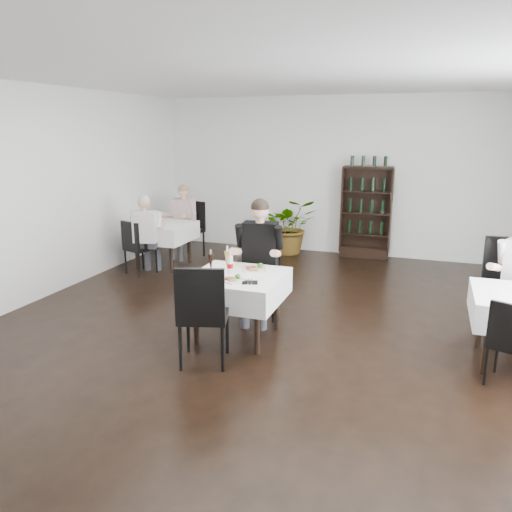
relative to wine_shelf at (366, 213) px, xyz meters
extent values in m
plane|color=black|center=(-0.60, -4.31, -0.85)|extent=(9.00, 9.00, 0.00)
plane|color=white|center=(-0.60, -4.31, 2.15)|extent=(9.00, 9.00, 0.00)
plane|color=white|center=(-0.60, 0.19, 0.65)|extent=(7.00, 0.00, 7.00)
plane|color=white|center=(-4.10, -4.31, 0.65)|extent=(0.00, 9.00, 9.00)
cube|color=black|center=(0.00, 0.01, -0.75)|extent=(0.90, 0.28, 0.20)
cylinder|color=black|center=(-1.27, -4.68, -0.49)|extent=(0.06, 0.06, 0.71)
cylinder|color=black|center=(-1.27, -3.95, -0.49)|extent=(0.06, 0.06, 0.71)
cylinder|color=black|center=(-0.53, -4.68, -0.49)|extent=(0.06, 0.06, 0.71)
cylinder|color=black|center=(-0.53, -3.95, -0.49)|extent=(0.06, 0.06, 0.71)
cube|color=black|center=(-0.90, -4.31, -0.12)|extent=(0.85, 0.85, 0.04)
cube|color=white|center=(-0.90, -4.31, -0.23)|extent=(1.03, 1.03, 0.30)
cylinder|color=black|center=(-3.64, -2.15, -0.49)|extent=(0.06, 0.06, 0.71)
cylinder|color=black|center=(-3.64, -1.47, -0.49)|extent=(0.06, 0.06, 0.71)
cylinder|color=black|center=(-2.96, -2.15, -0.49)|extent=(0.06, 0.06, 0.71)
cylinder|color=black|center=(-2.96, -1.47, -0.49)|extent=(0.06, 0.06, 0.71)
cube|color=black|center=(-3.30, -1.81, -0.12)|extent=(0.80, 0.80, 0.04)
cube|color=white|center=(-3.30, -1.81, -0.23)|extent=(0.98, 0.98, 0.30)
cylinder|color=black|center=(1.76, -4.35, -0.49)|extent=(0.06, 0.06, 0.71)
cylinder|color=black|center=(1.76, -3.67, -0.49)|extent=(0.06, 0.06, 0.71)
imported|color=#23501B|center=(-1.41, -0.17, -0.30)|extent=(1.24, 1.17, 1.09)
cylinder|color=black|center=(-1.06, -3.79, -0.61)|extent=(0.04, 0.04, 0.48)
cylinder|color=black|center=(-1.12, -3.38, -0.61)|extent=(0.04, 0.04, 0.48)
cylinder|color=black|center=(-0.65, -3.73, -0.61)|extent=(0.04, 0.04, 0.48)
cylinder|color=black|center=(-0.71, -3.32, -0.61)|extent=(0.04, 0.04, 0.48)
cube|color=black|center=(-0.89, -3.56, -0.34)|extent=(0.54, 0.54, 0.07)
cube|color=black|center=(-0.92, -3.34, -0.06)|extent=(0.48, 0.12, 0.52)
cylinder|color=black|center=(-0.85, -4.76, -0.60)|extent=(0.04, 0.04, 0.49)
cylinder|color=black|center=(-0.73, -5.17, -0.60)|extent=(0.04, 0.04, 0.49)
cylinder|color=black|center=(-1.26, -4.88, -0.60)|extent=(0.04, 0.04, 0.49)
cylinder|color=black|center=(-1.14, -5.29, -0.60)|extent=(0.04, 0.04, 0.49)
cube|color=black|center=(-1.00, -5.02, -0.32)|extent=(0.61, 0.61, 0.08)
cube|color=black|center=(-0.93, -5.24, -0.03)|extent=(0.49, 0.19, 0.54)
cylinder|color=black|center=(-3.44, -1.23, -0.61)|extent=(0.04, 0.04, 0.48)
cylinder|color=black|center=(-3.32, -0.83, -0.61)|extent=(0.04, 0.04, 0.48)
cylinder|color=black|center=(-3.04, -1.35, -0.61)|extent=(0.04, 0.04, 0.48)
cylinder|color=black|center=(-2.92, -0.95, -0.61)|extent=(0.04, 0.04, 0.48)
cube|color=black|center=(-3.18, -1.09, -0.34)|extent=(0.60, 0.60, 0.07)
cube|color=black|center=(-3.12, -0.88, -0.06)|extent=(0.47, 0.19, 0.52)
cylinder|color=black|center=(-3.20, -2.25, -0.64)|extent=(0.03, 0.03, 0.42)
cylinder|color=black|center=(-3.32, -2.59, -0.64)|extent=(0.03, 0.03, 0.42)
cylinder|color=black|center=(-3.54, -2.13, -0.64)|extent=(0.03, 0.03, 0.42)
cylinder|color=black|center=(-3.66, -2.47, -0.64)|extent=(0.03, 0.03, 0.42)
cube|color=black|center=(-3.43, -2.36, -0.40)|extent=(0.53, 0.53, 0.06)
cube|color=black|center=(-3.49, -2.54, -0.16)|extent=(0.41, 0.18, 0.45)
cylinder|color=black|center=(1.86, -3.50, -0.58)|extent=(0.04, 0.04, 0.53)
cylinder|color=black|center=(1.82, -3.04, -0.58)|extent=(0.04, 0.04, 0.53)
cube|color=black|center=(2.07, -3.25, -0.29)|extent=(0.57, 0.57, 0.08)
cube|color=black|center=(2.04, -3.01, 0.02)|extent=(0.53, 0.11, 0.57)
cylinder|color=black|center=(1.88, -4.27, -0.65)|extent=(0.03, 0.03, 0.39)
cylinder|color=black|center=(1.75, -4.59, -0.65)|extent=(0.03, 0.03, 0.39)
cube|color=black|center=(1.91, -4.66, -0.20)|extent=(0.38, 0.19, 0.43)
cube|color=#43444B|center=(-0.95, -3.82, -0.24)|extent=(0.21, 0.47, 0.15)
cylinder|color=#43444B|center=(-0.92, -4.01, -0.58)|extent=(0.12, 0.12, 0.53)
cube|color=#43444B|center=(-0.73, -3.79, -0.24)|extent=(0.21, 0.47, 0.15)
cylinder|color=#43444B|center=(-0.71, -3.99, -0.58)|extent=(0.12, 0.12, 0.53)
cube|color=black|center=(-0.87, -3.60, 0.11)|extent=(0.46, 0.29, 0.59)
cylinder|color=#D9A187|center=(-1.08, -3.92, 0.09)|extent=(0.13, 0.34, 0.17)
cylinder|color=#D9A187|center=(-0.58, -3.86, 0.09)|extent=(0.13, 0.34, 0.17)
sphere|color=#D9A187|center=(-0.86, -3.62, 0.57)|extent=(0.23, 0.23, 0.23)
sphere|color=black|center=(-0.86, -3.62, 0.60)|extent=(0.23, 0.23, 0.23)
cube|color=#43444B|center=(-3.36, -1.22, -0.31)|extent=(0.16, 0.41, 0.13)
cylinder|color=#43444B|center=(-3.38, -1.40, -0.61)|extent=(0.11, 0.11, 0.47)
cube|color=#43444B|center=(-3.17, -1.23, -0.31)|extent=(0.16, 0.41, 0.13)
cylinder|color=#43444B|center=(-3.18, -1.41, -0.61)|extent=(0.11, 0.11, 0.47)
cube|color=#CEA9AC|center=(-3.26, -1.05, 0.00)|extent=(0.39, 0.23, 0.53)
cylinder|color=#D9A187|center=(-3.49, -1.29, -0.02)|extent=(0.09, 0.30, 0.15)
cylinder|color=#D9A187|center=(-3.05, -1.32, -0.02)|extent=(0.09, 0.30, 0.15)
sphere|color=#D9A187|center=(-3.26, -1.07, 0.40)|extent=(0.20, 0.20, 0.20)
sphere|color=olive|center=(-3.26, -1.07, 0.43)|extent=(0.20, 0.20, 0.20)
cube|color=#43444B|center=(-3.20, -2.27, -0.32)|extent=(0.23, 0.42, 0.13)
cylinder|color=#43444B|center=(-3.24, -2.11, -0.62)|extent=(0.10, 0.10, 0.46)
cube|color=#43444B|center=(-3.38, -2.32, -0.32)|extent=(0.23, 0.42, 0.13)
cylinder|color=#43444B|center=(-3.43, -2.16, -0.62)|extent=(0.10, 0.10, 0.46)
cube|color=silver|center=(-3.25, -2.47, -0.01)|extent=(0.42, 0.30, 0.52)
cylinder|color=#D9A187|center=(-3.10, -2.17, -0.03)|extent=(0.15, 0.30, 0.15)
cylinder|color=#D9A187|center=(-3.52, -2.28, -0.03)|extent=(0.15, 0.30, 0.15)
sphere|color=#D9A187|center=(-3.25, -2.45, 0.39)|extent=(0.20, 0.20, 0.20)
sphere|color=beige|center=(-3.25, -2.45, 0.41)|extent=(0.20, 0.20, 0.20)
cube|color=#43444B|center=(2.02, -3.40, -0.28)|extent=(0.31, 0.45, 0.14)
cylinder|color=#43444B|center=(1.94, -3.57, -0.60)|extent=(0.11, 0.11, 0.50)
cylinder|color=#D9A187|center=(1.86, -3.42, 0.03)|extent=(0.21, 0.32, 0.16)
cube|color=white|center=(-0.78, -4.08, -0.07)|extent=(0.36, 0.36, 0.02)
cube|color=#5E2A1B|center=(-0.81, -4.10, -0.04)|extent=(0.14, 0.13, 0.03)
sphere|color=#316D1D|center=(-0.71, -4.04, -0.02)|extent=(0.07, 0.07, 0.07)
cube|color=brown|center=(-0.76, -4.14, -0.05)|extent=(0.11, 0.09, 0.02)
cube|color=white|center=(-0.87, -4.55, -0.07)|extent=(0.31, 0.31, 0.02)
cube|color=#5E2A1B|center=(-0.90, -4.57, -0.05)|extent=(0.11, 0.09, 0.02)
sphere|color=#316D1D|center=(-0.81, -4.52, -0.03)|extent=(0.06, 0.06, 0.06)
cube|color=brown|center=(-0.85, -4.61, -0.05)|extent=(0.11, 0.11, 0.02)
cone|color=black|center=(-1.23, -4.31, 0.03)|extent=(0.06, 0.06, 0.22)
cylinder|color=silver|center=(-1.23, -4.31, 0.17)|extent=(0.02, 0.02, 0.05)
cone|color=gold|center=(-1.04, -4.27, 0.05)|extent=(0.07, 0.07, 0.26)
cylinder|color=silver|center=(-1.04, -4.27, 0.21)|extent=(0.02, 0.02, 0.06)
cylinder|color=silver|center=(-1.00, -4.30, 0.03)|extent=(0.07, 0.07, 0.22)
cylinder|color=#A10909|center=(-1.00, -4.30, 0.02)|extent=(0.07, 0.07, 0.05)
cylinder|color=silver|center=(-1.00, -4.30, 0.17)|extent=(0.03, 0.03, 0.05)
cube|color=black|center=(-0.66, -4.56, -0.07)|extent=(0.21, 0.18, 0.01)
cylinder|color=silver|center=(-0.68, -4.56, -0.06)|extent=(0.07, 0.18, 0.01)
cylinder|color=silver|center=(-0.64, -4.56, -0.06)|extent=(0.08, 0.18, 0.01)
camera|label=1|loc=(1.12, -9.42, 1.56)|focal=35.00mm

